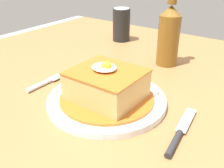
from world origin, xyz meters
name	(u,v)px	position (x,y,z in m)	size (l,w,h in m)	color
dining_table	(121,104)	(0.00, 0.00, 0.63)	(1.16, 0.98, 0.73)	olive
main_plate	(107,99)	(0.06, -0.16, 0.74)	(0.27, 0.27, 0.02)	white
sandwich_meal	(107,86)	(0.06, -0.16, 0.77)	(0.21, 0.21, 0.09)	#B75B1E
fork	(45,82)	(-0.12, -0.18, 0.74)	(0.02, 0.14, 0.01)	silver
knife	(178,136)	(0.25, -0.18, 0.74)	(0.04, 0.17, 0.01)	#262628
soda_can	(121,25)	(-0.18, 0.26, 0.79)	(0.07, 0.07, 0.12)	black
beer_bottle_amber	(169,32)	(0.07, 0.14, 0.83)	(0.06, 0.06, 0.27)	brown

